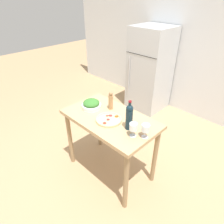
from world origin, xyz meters
name	(u,v)px	position (x,y,z in m)	size (l,w,h in m)	color
ground_plane	(110,170)	(0.00, 0.00, 0.00)	(14.00, 14.00, 0.00)	tan
wall_back	(201,48)	(0.00, 2.24, 1.30)	(6.40, 0.09, 2.60)	silver
refrigerator	(150,70)	(-0.74, 1.85, 0.82)	(0.70, 0.71, 1.63)	#B7BCC1
prep_counter	(110,126)	(0.00, 0.00, 0.76)	(1.15, 0.67, 0.89)	tan
wine_bottle	(129,116)	(0.30, -0.01, 1.05)	(0.08, 0.08, 0.34)	#142833
wine_glass_near	(133,127)	(0.42, -0.08, 1.00)	(0.08, 0.08, 0.15)	silver
wine_glass_far	(146,129)	(0.52, -0.01, 1.00)	(0.08, 0.08, 0.15)	silver
pepper_mill	(111,101)	(-0.13, 0.15, 1.00)	(0.06, 0.06, 0.24)	#AD7F51
salad_bowl	(91,104)	(-0.32, -0.01, 0.94)	(0.25, 0.25, 0.12)	white
homemade_pizza	(109,119)	(0.04, -0.06, 0.91)	(0.30, 0.30, 0.03)	#DBC189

